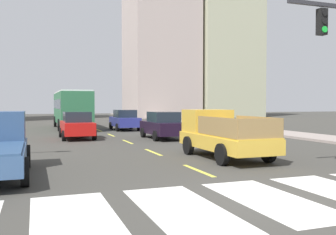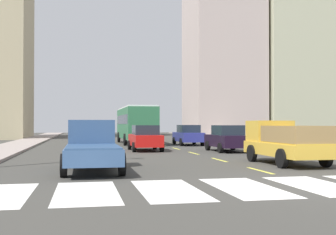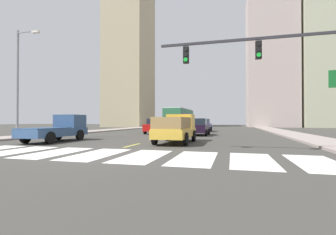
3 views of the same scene
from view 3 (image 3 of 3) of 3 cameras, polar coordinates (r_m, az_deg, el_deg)
The scene contains 29 objects.
ground_plane at distance 11.48m, azimuth -16.36°, elevation -8.27°, with size 160.00×160.00×0.00m, color #3C3B36.
sidewalk_right at distance 28.42m, azimuth 27.08°, elevation -3.52°, with size 2.99×110.00×0.15m, color gray.
sidewalk_left at distance 32.98m, azimuth -17.88°, elevation -3.16°, with size 2.99×110.00×0.15m, color gray.
crosswalk_stripe_2 at distance 14.24m, azimuth -31.81°, elevation -6.69°, with size 1.63×3.98×0.01m, color silver.
crosswalk_stripe_3 at distance 12.75m, azimuth -24.93°, elevation -7.45°, with size 1.63×3.98×0.01m, color silver.
crosswalk_stripe_4 at distance 11.48m, azimuth -16.36°, elevation -8.25°, with size 1.63×3.98×0.01m, color silver.
crosswalk_stripe_5 at distance 10.52m, azimuth -5.90°, elevation -8.97°, with size 1.63×3.98×0.01m, color silver.
crosswalk_stripe_6 at distance 9.96m, azimuth 6.20°, elevation -9.43°, with size 1.63×3.98×0.01m, color silver.
crosswalk_stripe_7 at distance 9.88m, azimuth 19.11°, elevation -9.47°, with size 1.63×3.98×0.01m, color silver.
crosswalk_stripe_8 at distance 10.28m, azimuth 31.60°, elevation -9.06°, with size 1.63×3.98×0.01m, color silver.
lane_dash_0 at distance 15.02m, azimuth -8.39°, elevation -6.47°, with size 0.16×2.40×0.01m, color #D7D143.
lane_dash_1 at distance 19.70m, azimuth -2.63°, elevation -5.10°, with size 0.16×2.40×0.01m, color #D7D143.
lane_dash_2 at distance 24.50m, azimuth 0.89°, elevation -4.23°, with size 0.16×2.40×0.01m, color #D7D143.
lane_dash_3 at distance 29.37m, azimuth 3.24°, elevation -3.64°, with size 0.16×2.40×0.01m, color #D7D143.
lane_dash_4 at distance 34.28m, azimuth 4.92°, elevation -3.22°, with size 0.16×2.40×0.01m, color #D7D143.
lane_dash_5 at distance 39.21m, azimuth 6.17°, elevation -2.90°, with size 0.16×2.40×0.01m, color #D7D143.
lane_dash_6 at distance 44.16m, azimuth 7.15°, elevation -2.65°, with size 0.16×2.40×0.01m, color #D7D143.
lane_dash_7 at distance 49.11m, azimuth 7.92°, elevation -2.45°, with size 0.16×2.40×0.01m, color #D7D143.
pickup_stakebed at distance 16.80m, azimuth 2.15°, elevation -2.67°, with size 2.18×5.20×1.96m.
pickup_dark at distance 19.49m, azimuth -24.09°, elevation -2.38°, with size 2.18×5.20×1.96m.
city_bus at distance 37.72m, azimuth 2.78°, elevation -0.02°, with size 2.72×10.80×3.32m.
sedan_near_right at distance 28.08m, azimuth -2.73°, elevation -2.03°, with size 2.02×4.40×1.72m.
sedan_near_left at distance 25.07m, azimuth 7.19°, elevation -2.19°, with size 2.02×4.40×1.72m.
sedan_mid at distance 33.70m, azimuth 8.36°, elevation -1.80°, with size 2.02×4.40×1.72m.
traffic_signal_gantry at distance 12.67m, azimuth 25.59°, elevation 11.56°, with size 8.79×0.27×6.00m.
streetlight_left at distance 23.78m, azimuth -31.53°, elevation 7.76°, with size 2.20×0.28×9.00m.
tower_tall_centre at distance 61.13m, azimuth -9.03°, elevation 13.82°, with size 9.46×10.94×33.64m, color tan.
block_mid_left at distance 64.17m, azimuth 33.28°, elevation 11.16°, with size 10.81×8.05×29.14m, color #B3B593.
block_mid_right at distance 63.63m, azimuth 22.90°, elevation 12.10°, with size 10.60×10.61×31.09m, color #B9A8A0.
Camera 3 is at (5.88, -9.74, 1.52)m, focal length 26.01 mm.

